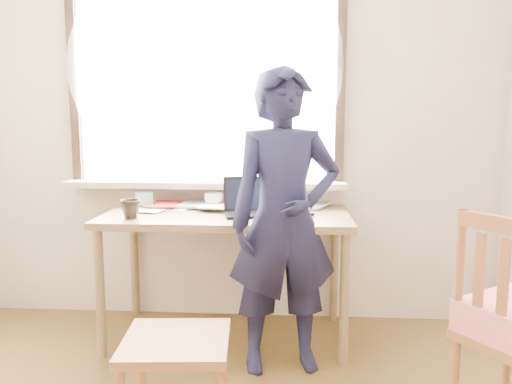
# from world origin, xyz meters

# --- Properties ---
(room_shell) EXTENTS (3.52, 4.02, 2.61)m
(room_shell) POSITION_xyz_m (-0.02, 0.20, 1.64)
(room_shell) COLOR beige
(room_shell) RESTS_ON ground
(desk) EXTENTS (1.48, 0.74, 0.79)m
(desk) POSITION_xyz_m (-0.02, 1.63, 0.71)
(desk) COLOR brown
(desk) RESTS_ON ground
(laptop) EXTENTS (0.37, 0.32, 0.22)m
(laptop) POSITION_xyz_m (0.13, 1.60, 0.84)
(laptop) COLOR black
(laptop) RESTS_ON desk
(mug_white) EXTENTS (0.17, 0.17, 0.10)m
(mug_white) POSITION_xyz_m (-0.13, 1.81, 0.84)
(mug_white) COLOR white
(mug_white) RESTS_ON desk
(mug_dark) EXTENTS (0.16, 0.16, 0.11)m
(mug_dark) POSITION_xyz_m (-0.55, 1.42, 0.84)
(mug_dark) COLOR black
(mug_dark) RESTS_ON desk
(mouse) EXTENTS (0.08, 0.06, 0.03)m
(mouse) POSITION_xyz_m (0.47, 1.53, 0.81)
(mouse) COLOR black
(mouse) RESTS_ON desk
(desk_clutter) EXTENTS (0.78, 0.49, 0.03)m
(desk_clutter) POSITION_xyz_m (-0.39, 1.81, 0.81)
(desk_clutter) COLOR #A31E1E
(desk_clutter) RESTS_ON desk
(book_a) EXTENTS (0.25, 0.32, 0.03)m
(book_a) POSITION_xyz_m (-0.35, 1.85, 0.80)
(book_a) COLOR white
(book_a) RESTS_ON desk
(book_b) EXTENTS (0.28, 0.32, 0.02)m
(book_b) POSITION_xyz_m (0.42, 1.92, 0.80)
(book_b) COLOR white
(book_b) RESTS_ON desk
(picture_frame) EXTENTS (0.14, 0.04, 0.11)m
(picture_frame) POSITION_xyz_m (-0.56, 1.73, 0.85)
(picture_frame) COLOR black
(picture_frame) RESTS_ON desk
(work_chair) EXTENTS (0.47, 0.45, 0.45)m
(work_chair) POSITION_xyz_m (-0.11, 0.61, 0.38)
(work_chair) COLOR #9A5E32
(work_chair) RESTS_ON ground
(person) EXTENTS (0.67, 0.51, 1.63)m
(person) POSITION_xyz_m (0.33, 1.27, 0.81)
(person) COLOR black
(person) RESTS_ON ground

